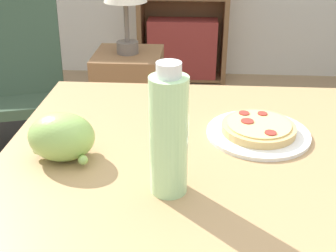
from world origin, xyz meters
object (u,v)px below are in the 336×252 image
Objects in this scene: grape_bunch at (62,137)px; bookshelf at (183,4)px; drink_bottle at (169,135)px; lounge_chair_near at (4,108)px; pizza_on_plate at (258,130)px; side_table at (130,108)px.

bookshelf reaches higher than grape_bunch.
drink_bottle reaches higher than grape_bunch.
drink_bottle is at bearing -23.53° from grape_bunch.
bookshelf is (0.94, 1.29, 0.33)m from lounge_chair_near.
lounge_chair_near is (-1.21, 1.08, -0.47)m from pizza_on_plate.
pizza_on_plate is at bearing -57.70° from lounge_chair_near.
grape_bunch is at bearing 156.47° from drink_bottle.
bookshelf reaches higher than side_table.
side_table is at bearing 92.00° from grape_bunch.
pizza_on_plate is 0.29× the size of lounge_chair_near.
pizza_on_plate reaches higher than side_table.
bookshelf is 1.34m from side_table.
grape_bunch is 0.11× the size of bookshelf.
grape_bunch is (-0.46, -0.14, 0.04)m from pizza_on_plate.
drink_bottle reaches higher than pizza_on_plate.
lounge_chair_near is 0.68× the size of bookshelf.
lounge_chair_near reaches higher than side_table.
drink_bottle is 1.48m from side_table.
grape_bunch is 2.52m from bookshelf.
side_table is at bearing 102.43° from drink_bottle.
drink_bottle is at bearing -130.30° from pizza_on_plate.
drink_bottle is 1.76m from lounge_chair_near.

